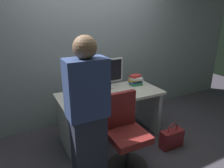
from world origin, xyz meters
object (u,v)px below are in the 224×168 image
at_px(person_at_desk, 88,117).
at_px(mouse, 126,93).
at_px(desk, 110,106).
at_px(monitor, 106,72).
at_px(cup_by_monitor, 73,90).
at_px(book_stack, 135,80).
at_px(keyboard, 109,96).
at_px(cup_near_keyboard, 90,98).
at_px(office_chair, 125,136).
at_px(handbag, 172,138).

relative_size(person_at_desk, mouse, 16.39).
bearing_deg(mouse, desk, 143.59).
bearing_deg(person_at_desk, monitor, 55.25).
bearing_deg(person_at_desk, mouse, 36.83).
distance_m(cup_by_monitor, book_stack, 1.01).
xyz_separation_m(keyboard, cup_near_keyboard, (-0.28, -0.02, 0.03)).
relative_size(office_chair, keyboard, 2.19).
height_order(office_chair, keyboard, office_chair).
height_order(desk, office_chair, office_chair).
bearing_deg(mouse, person_at_desk, -143.17).
bearing_deg(desk, handbag, -44.32).
bearing_deg(monitor, person_at_desk, -124.75).
xyz_separation_m(desk, monitor, (0.03, 0.20, 0.47)).
bearing_deg(person_at_desk, handbag, 4.66).
bearing_deg(mouse, keyboard, 179.38).
bearing_deg(keyboard, monitor, 67.79).
height_order(mouse, book_stack, book_stack).
relative_size(mouse, cup_near_keyboard, 1.16).
bearing_deg(office_chair, mouse, 58.94).
distance_m(cup_near_keyboard, book_stack, 0.94).
height_order(mouse, cup_by_monitor, cup_by_monitor).
xyz_separation_m(desk, person_at_desk, (-0.62, -0.74, 0.33)).
distance_m(desk, person_at_desk, 1.02).
bearing_deg(handbag, keyboard, 145.99).
relative_size(person_at_desk, keyboard, 3.81).
height_order(cup_near_keyboard, cup_by_monitor, cup_by_monitor).
height_order(monitor, handbag, monitor).
distance_m(office_chair, person_at_desk, 0.64).
xyz_separation_m(person_at_desk, keyboard, (0.53, 0.61, -0.11)).
xyz_separation_m(keyboard, book_stack, (0.61, 0.27, 0.07)).
bearing_deg(person_at_desk, keyboard, 49.00).
relative_size(mouse, handbag, 0.26).
height_order(office_chair, person_at_desk, person_at_desk).
distance_m(monitor, cup_by_monitor, 0.56).
xyz_separation_m(office_chair, monitor, (0.16, 0.86, 0.55)).
xyz_separation_m(cup_by_monitor, book_stack, (1.01, -0.08, 0.03)).
xyz_separation_m(person_at_desk, handbag, (1.27, 0.10, -0.70)).
xyz_separation_m(cup_by_monitor, handbag, (1.14, -0.85, -0.64)).
relative_size(office_chair, mouse, 9.40).
xyz_separation_m(desk, cup_by_monitor, (-0.49, 0.21, 0.27)).
distance_m(cup_near_keyboard, handbag, 1.30).
bearing_deg(keyboard, cup_by_monitor, 137.29).
bearing_deg(handbag, person_at_desk, -175.34).
bearing_deg(monitor, office_chair, -100.73).
bearing_deg(cup_by_monitor, desk, -23.30).
bearing_deg(book_stack, cup_near_keyboard, -161.98).
distance_m(keyboard, cup_near_keyboard, 0.28).
distance_m(desk, cup_near_keyboard, 0.48).
height_order(office_chair, cup_near_keyboard, office_chair).
distance_m(monitor, cup_near_keyboard, 0.58).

